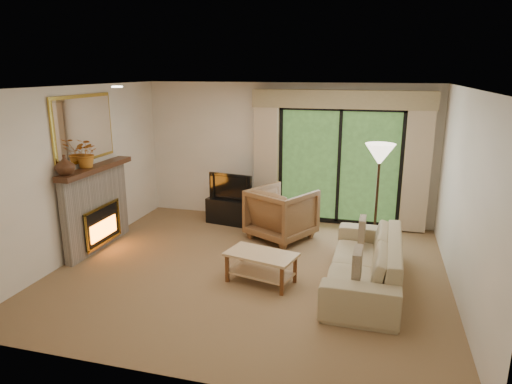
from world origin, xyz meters
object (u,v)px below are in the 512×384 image
(armchair, at_px, (282,213))
(coffee_table, at_px, (261,268))
(media_console, at_px, (233,211))
(sofa, at_px, (365,261))

(armchair, xyz_separation_m, coffee_table, (0.09, -1.74, -0.23))
(media_console, bearing_deg, coffee_table, -54.15)
(armchair, xyz_separation_m, sofa, (1.45, -1.45, -0.10))
(sofa, height_order, coffee_table, sofa)
(armchair, distance_m, coffee_table, 1.76)
(media_console, xyz_separation_m, armchair, (1.06, -0.54, 0.21))
(armchair, bearing_deg, coffee_table, 120.94)
(sofa, bearing_deg, coffee_table, -77.07)
(armchair, distance_m, sofa, 2.06)
(media_console, distance_m, armchair, 1.21)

